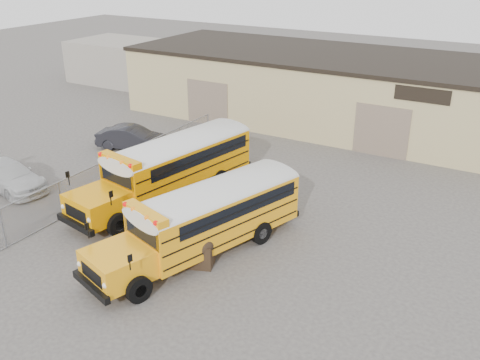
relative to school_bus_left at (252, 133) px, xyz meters
The scene contains 9 objects.
ground 10.76m from the school_bus_left, 79.12° to the right, with size 120.00×120.00×0.00m, color #484542.
warehouse 9.79m from the school_bus_left, 78.17° to the left, with size 30.20×10.20×4.67m.
chainlink_fence 8.48m from the school_bus_left, 118.27° to the right, with size 0.07×18.07×1.81m.
distant_building_left 23.10m from the school_bus_left, 149.95° to the left, with size 8.00×6.00×3.60m, color gray.
school_bus_left is the anchor object (origin of this frame).
school_bus_right 6.25m from the school_bus_left, 39.00° to the right, with size 5.02×9.72×2.77m.
tarp_bundle 11.12m from the school_bus_left, 71.24° to the right, with size 1.20×1.15×1.44m.
car_white 12.93m from the school_bus_left, 132.96° to the right, with size 1.95×4.80×1.39m, color silver.
car_dark 7.52m from the school_bus_left, 165.56° to the right, with size 1.49×4.29×1.41m, color black.
Camera 1 is at (11.69, -14.51, 11.29)m, focal length 40.00 mm.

